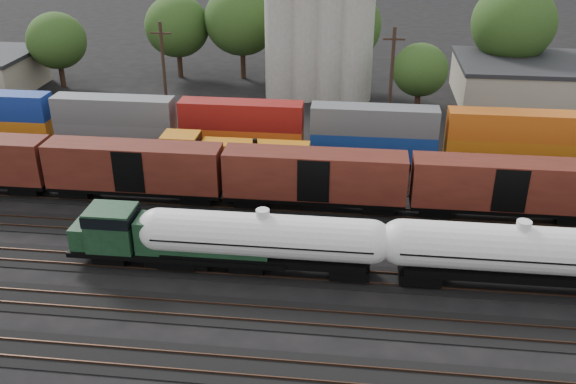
# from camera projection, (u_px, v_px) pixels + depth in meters

# --- Properties ---
(ground) EXTENTS (600.00, 600.00, 0.00)m
(ground) POSITION_uv_depth(u_px,v_px,m) (239.00, 235.00, 50.32)
(ground) COLOR black
(tracks) EXTENTS (180.00, 33.20, 0.20)m
(tracks) POSITION_uv_depth(u_px,v_px,m) (239.00, 234.00, 50.30)
(tracks) COLOR black
(tracks) RESTS_ON ground
(green_locomotive) EXTENTS (15.62, 2.76, 4.13)m
(green_locomotive) POSITION_uv_depth(u_px,v_px,m) (166.00, 237.00, 45.26)
(green_locomotive) COLOR black
(green_locomotive) RESTS_ON ground
(tank_car_a) EXTENTS (17.90, 3.21, 4.69)m
(tank_car_a) POSITION_uv_depth(u_px,v_px,m) (263.00, 238.00, 44.35)
(tank_car_a) COLOR silver
(tank_car_a) RESTS_ON ground
(tank_car_b) EXTENTS (18.62, 3.33, 4.88)m
(tank_car_b) POSITION_uv_depth(u_px,v_px,m) (519.00, 252.00, 42.51)
(tank_car_b) COLOR silver
(tank_car_b) RESTS_ON ground
(orange_locomotive) EXTENTS (16.34, 2.72, 4.08)m
(orange_locomotive) POSITION_uv_depth(u_px,v_px,m) (225.00, 157.00, 58.55)
(orange_locomotive) COLOR black
(orange_locomotive) RESTS_ON ground
(boxcar_string) EXTENTS (153.60, 2.90, 4.20)m
(boxcar_string) POSITION_uv_depth(u_px,v_px,m) (223.00, 172.00, 53.65)
(boxcar_string) COLOR black
(boxcar_string) RESTS_ON ground
(container_wall) EXTENTS (160.38, 2.60, 5.80)m
(container_wall) POSITION_uv_depth(u_px,v_px,m) (274.00, 136.00, 62.47)
(container_wall) COLOR black
(container_wall) RESTS_ON ground
(grain_silo) EXTENTS (13.40, 5.00, 29.00)m
(grain_silo) POSITION_uv_depth(u_px,v_px,m) (318.00, 8.00, 77.21)
(grain_silo) COLOR #A29F95
(grain_silo) RESTS_ON ground
(industrial_sheds) EXTENTS (119.38, 17.26, 5.10)m
(industrial_sheds) POSITION_uv_depth(u_px,v_px,m) (342.00, 81.00, 80.00)
(industrial_sheds) COLOR #9E937F
(industrial_sheds) RESTS_ON ground
(tree_band) EXTENTS (162.61, 22.81, 13.70)m
(tree_band) POSITION_uv_depth(u_px,v_px,m) (350.00, 32.00, 82.87)
(tree_band) COLOR black
(tree_band) RESTS_ON ground
(utility_poles) EXTENTS (122.20, 0.36, 12.00)m
(utility_poles) POSITION_uv_depth(u_px,v_px,m) (276.00, 80.00, 67.26)
(utility_poles) COLOR black
(utility_poles) RESTS_ON ground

